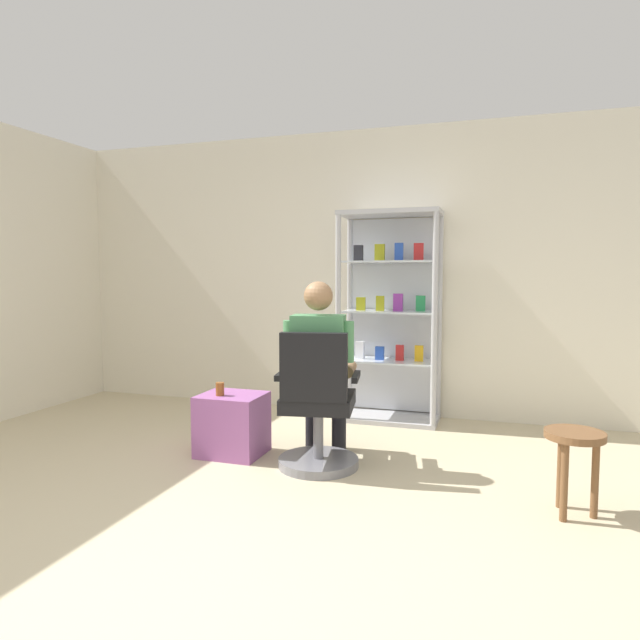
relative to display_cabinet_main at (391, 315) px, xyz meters
The scene contains 8 objects.
ground_plane 2.95m from the display_cabinet_main, 98.23° to the right, with size 7.20×7.20×0.00m, color #C6B793.
back_wall 0.60m from the display_cabinet_main, 149.30° to the left, with size 6.00×0.10×2.70m, color silver.
display_cabinet_main is the anchor object (origin of this frame).
office_chair 1.61m from the display_cabinet_main, 98.43° to the right, with size 0.60×0.56×0.96m.
seated_shopkeeper 1.37m from the display_cabinet_main, 100.59° to the right, with size 0.53×0.60×1.29m.
storage_crate 1.81m from the display_cabinet_main, 123.82° to the right, with size 0.46×0.40×0.45m, color #9E599E.
tea_glass 1.80m from the display_cabinet_main, 124.44° to the right, with size 0.06×0.06×0.10m, color brown.
wooden_stool 2.29m from the display_cabinet_main, 52.16° to the right, with size 0.32×0.32×0.48m.
Camera 1 is at (1.34, -2.26, 1.34)m, focal length 31.21 mm.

